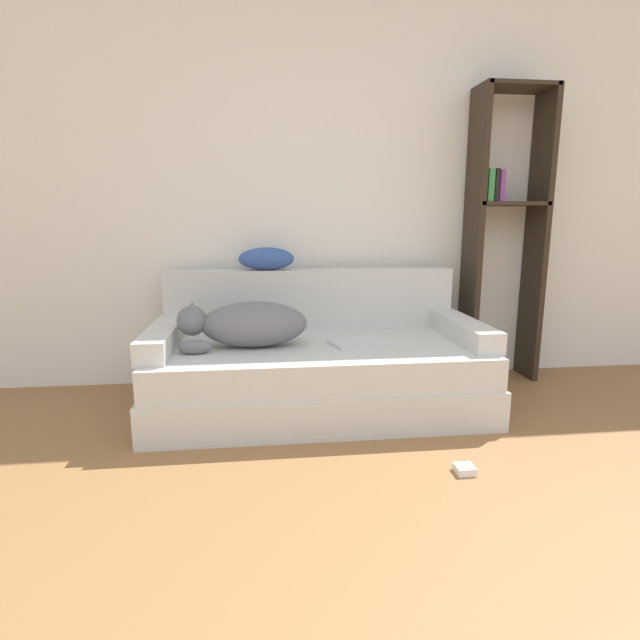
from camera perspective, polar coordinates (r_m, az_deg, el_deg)
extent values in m
cube|color=silver|center=(3.36, 2.56, 16.32)|extent=(7.83, 0.06, 2.70)
cube|color=silver|center=(2.89, -0.24, -7.92)|extent=(1.84, 0.95, 0.21)
cube|color=silver|center=(2.83, -0.22, -4.33)|extent=(1.80, 0.91, 0.17)
cube|color=silver|center=(3.17, -1.08, 2.45)|extent=(1.80, 0.15, 0.37)
cube|color=silver|center=(2.82, -17.54, -1.89)|extent=(0.15, 0.76, 0.11)
cube|color=silver|center=(3.01, 16.01, -1.00)|extent=(0.15, 0.76, 0.11)
ellipsoid|color=slate|center=(2.72, -7.50, -0.49)|extent=(0.57, 0.27, 0.25)
sphere|color=slate|center=(2.74, -14.42, -0.08)|extent=(0.16, 0.16, 0.16)
cone|color=slate|center=(2.69, -14.61, 1.00)|extent=(0.06, 0.06, 0.07)
cone|color=slate|center=(2.77, -14.37, 1.33)|extent=(0.06, 0.06, 0.07)
ellipsoid|color=slate|center=(2.65, -14.11, -3.03)|extent=(0.17, 0.07, 0.07)
cube|color=silver|center=(2.78, 4.24, -2.61)|extent=(0.33, 0.28, 0.02)
ellipsoid|color=#335199|center=(3.10, -6.15, 6.97)|extent=(0.34, 0.16, 0.14)
cube|color=#2D2319|center=(3.41, 17.06, 8.80)|extent=(0.04, 0.26, 1.87)
cube|color=#2D2319|center=(3.61, 23.51, 8.48)|extent=(0.04, 0.26, 1.87)
cube|color=#2D2319|center=(3.59, 21.50, 23.53)|extent=(0.45, 0.26, 0.02)
cube|color=#2D2319|center=(3.50, 20.64, 12.32)|extent=(0.45, 0.26, 0.02)
cube|color=#337F42|center=(3.42, 18.31, 14.34)|extent=(0.04, 0.20, 0.19)
cube|color=black|center=(3.44, 18.91, 14.31)|extent=(0.03, 0.20, 0.20)
cube|color=#753384|center=(3.45, 19.43, 14.21)|extent=(0.03, 0.20, 0.19)
cube|color=white|center=(2.31, 16.20, -16.06)|extent=(0.08, 0.08, 0.03)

